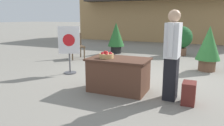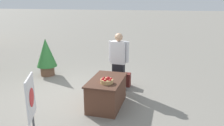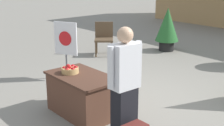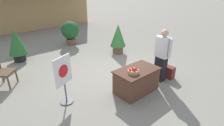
{
  "view_description": "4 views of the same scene",
  "coord_description": "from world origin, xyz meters",
  "views": [
    {
      "loc": [
        1.44,
        -5.54,
        1.6
      ],
      "look_at": [
        -0.71,
        -0.65,
        0.48
      ],
      "focal_mm": 35.0,
      "sensor_mm": 36.0,
      "label": 1
    },
    {
      "loc": [
        -5.23,
        -2.74,
        2.63
      ],
      "look_at": [
        0.11,
        -1.28,
        1.05
      ],
      "focal_mm": 35.0,
      "sensor_mm": 36.0,
      "label": 2
    },
    {
      "loc": [
        3.95,
        -4.2,
        2.48
      ],
      "look_at": [
        -0.2,
        -0.64,
        0.86
      ],
      "focal_mm": 50.0,
      "sensor_mm": 36.0,
      "label": 3
    },
    {
      "loc": [
        -3.77,
        -4.23,
        2.98
      ],
      "look_at": [
        -0.71,
        -0.62,
        0.84
      ],
      "focal_mm": 28.0,
      "sensor_mm": 36.0,
      "label": 4
    }
  ],
  "objects": [
    {
      "name": "patio_chair",
      "position": [
        -3.31,
        1.7,
        0.56
      ],
      "size": [
        0.78,
        0.78,
        0.98
      ],
      "rotation": [
        0.0,
        0.0,
        5.57
      ],
      "color": "brown",
      "rests_on": "ground_plane"
    },
    {
      "name": "person_visitor",
      "position": [
        0.83,
        -1.29,
        0.89
      ],
      "size": [
        0.27,
        0.61,
        1.74
      ],
      "rotation": [
        0.0,
        0.0,
        3.11
      ],
      "color": "black",
      "rests_on": "ground_plane"
    },
    {
      "name": "potted_plant_far_left",
      "position": [
        -2.34,
        3.5,
        0.77
      ],
      "size": [
        0.74,
        0.74,
        1.37
      ],
      "color": "black",
      "rests_on": "ground_plane"
    },
    {
      "name": "apple_basket",
      "position": [
        -0.54,
        -1.33,
        0.79
      ],
      "size": [
        0.31,
        0.31,
        0.16
      ],
      "color": "tan",
      "rests_on": "display_table"
    },
    {
      "name": "poster_board",
      "position": [
        -2.16,
        -0.39,
        0.75
      ],
      "size": [
        0.57,
        0.36,
        1.35
      ],
      "rotation": [
        0.0,
        0.0,
        -1.15
      ],
      "color": "#4C4C51",
      "rests_on": "ground_plane"
    },
    {
      "name": "display_table",
      "position": [
        -0.29,
        -1.25,
        0.37
      ],
      "size": [
        1.31,
        0.8,
        0.73
      ],
      "color": "brown",
      "rests_on": "ground_plane"
    },
    {
      "name": "ground_plane",
      "position": [
        0.0,
        0.0,
        0.0
      ],
      "size": [
        120.0,
        120.0,
        0.0
      ],
      "primitive_type": "plane",
      "color": "gray"
    }
  ]
}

